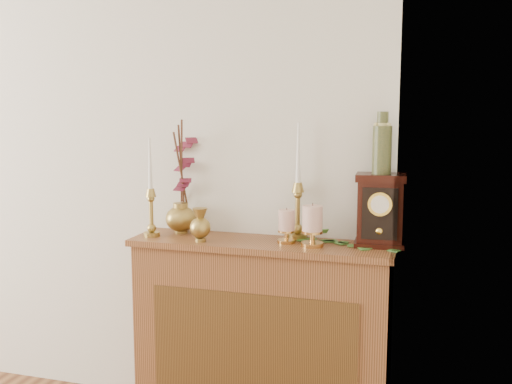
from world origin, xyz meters
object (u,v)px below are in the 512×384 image
(candlestick_center, at_px, (298,201))
(candlestick_left, at_px, (151,204))
(ginger_jar, at_px, (184,181))
(mantel_clock, at_px, (380,211))
(bud_vase, at_px, (200,225))
(ceramic_vase, at_px, (382,146))

(candlestick_center, bearing_deg, candlestick_left, -167.42)
(ginger_jar, bearing_deg, mantel_clock, -3.16)
(candlestick_left, bearing_deg, candlestick_center, 12.58)
(candlestick_left, bearing_deg, ginger_jar, 55.90)
(bud_vase, height_order, ginger_jar, ginger_jar)
(ginger_jar, relative_size, ceramic_vase, 2.05)
(ginger_jar, distance_m, ceramic_vase, 0.99)
(candlestick_center, bearing_deg, ginger_jar, 179.62)
(ceramic_vase, bearing_deg, mantel_clock, -86.49)
(candlestick_center, relative_size, mantel_clock, 1.68)
(candlestick_left, height_order, bud_vase, candlestick_left)
(bud_vase, bearing_deg, mantel_clock, 10.53)
(candlestick_left, relative_size, ceramic_vase, 1.74)
(bud_vase, bearing_deg, ginger_jar, 129.09)
(candlestick_center, relative_size, ginger_jar, 0.98)
(bud_vase, bearing_deg, candlestick_left, 170.46)
(mantel_clock, bearing_deg, candlestick_left, -177.99)
(candlestick_left, xyz_separation_m, ginger_jar, (0.11, 0.16, 0.10))
(candlestick_center, bearing_deg, bud_vase, -154.44)
(candlestick_center, distance_m, mantel_clock, 0.39)
(ginger_jar, bearing_deg, candlestick_center, -0.38)
(candlestick_center, bearing_deg, ceramic_vase, -6.87)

